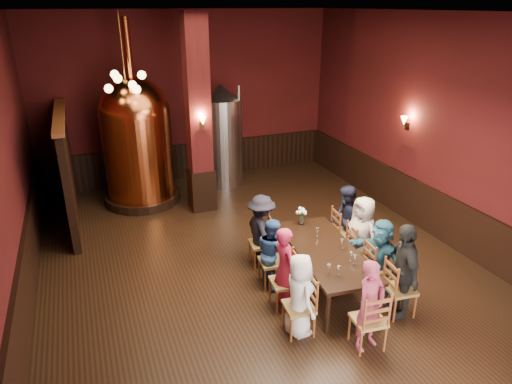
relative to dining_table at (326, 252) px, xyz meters
name	(u,v)px	position (x,y,z in m)	size (l,w,h in m)	color
room	(256,150)	(-0.79, 1.25, 1.56)	(10.00, 10.02, 4.50)	black
wainscot_right	(424,206)	(3.17, 1.25, -0.19)	(0.08, 9.90, 1.00)	black
wainscot_back	(192,160)	(-0.79, 6.21, -0.19)	(7.90, 0.08, 1.00)	black
wainscot_left	(26,281)	(-4.75, 1.25, -0.19)	(0.08, 9.90, 1.00)	black
column	(198,117)	(-1.09, 4.05, 1.56)	(0.58, 0.58, 4.50)	#4A0F14
partition	(68,171)	(-3.99, 4.45, 0.51)	(0.22, 3.50, 2.40)	black
pendant_cluster	(125,82)	(-2.59, 4.15, 2.41)	(0.90, 0.90, 1.70)	#A57226
sconce_wall	(407,122)	(3.11, 2.05, 1.51)	(0.20, 0.20, 0.36)	black
sconce_column	(202,122)	(-1.09, 3.75, 1.51)	(0.20, 0.20, 0.36)	black
dining_table	(326,252)	(0.00, 0.00, 0.00)	(1.24, 2.49, 0.75)	black
chair_0	(299,306)	(-0.95, -0.91, -0.23)	(0.46, 0.46, 0.92)	brown
person_0	(299,295)	(-0.95, -0.91, -0.03)	(0.64, 0.42, 1.32)	white
chair_1	(284,282)	(-0.88, -0.24, -0.23)	(0.46, 0.46, 0.92)	brown
person_1	(285,268)	(-0.88, -0.24, 0.03)	(0.52, 0.34, 1.44)	#B41E44
chair_2	(272,261)	(-0.81, 0.42, -0.23)	(0.46, 0.46, 0.92)	brown
person_2	(272,253)	(-0.81, 0.42, -0.05)	(0.62, 0.30, 1.27)	#2B5191
chair_3	(261,243)	(-0.74, 1.08, -0.23)	(0.46, 0.46, 0.92)	brown
person_3	(261,231)	(-0.74, 1.08, 0.02)	(0.92, 0.53, 1.42)	black
chair_4	(400,289)	(0.74, -1.08, -0.23)	(0.46, 0.46, 0.92)	brown
person_4	(403,270)	(0.74, -1.08, 0.11)	(0.93, 0.39, 1.59)	black
chair_5	(379,267)	(0.81, -0.42, -0.23)	(0.46, 0.46, 0.92)	brown
person_5	(380,256)	(0.81, -0.42, -0.02)	(1.24, 0.40, 1.34)	#2A647F
chair_6	(360,248)	(0.88, 0.24, -0.23)	(0.46, 0.46, 0.92)	brown
person_6	(362,235)	(0.88, 0.24, 0.05)	(0.72, 0.47, 1.47)	beige
chair_7	(344,232)	(0.95, 0.91, -0.23)	(0.46, 0.46, 0.92)	brown
person_7	(345,221)	(0.95, 0.91, 0.02)	(0.69, 0.34, 1.42)	#181A30
chair_8	(368,319)	(-0.16, -1.54, -0.23)	(0.46, 0.46, 0.92)	brown
person_8	(370,306)	(-0.16, -1.54, 0.01)	(0.51, 0.33, 1.40)	#97324B
copper_kettle	(137,140)	(-2.38, 5.00, 0.90)	(1.93, 1.93, 4.36)	black
steel_vessel	(222,136)	(-0.14, 5.41, 0.67)	(1.20, 1.20, 2.72)	#B2B2B7
rose_vase	(302,213)	(0.04, 1.00, 0.29)	(0.20, 0.20, 0.35)	white
wine_glass_0	(339,271)	(-0.22, -0.79, 0.15)	(0.07, 0.07, 0.17)	white
wine_glass_1	(355,260)	(0.18, -0.60, 0.15)	(0.07, 0.07, 0.17)	white
wine_glass_2	(329,269)	(-0.33, -0.69, 0.15)	(0.07, 0.07, 0.17)	white
wine_glass_3	(317,232)	(0.08, 0.46, 0.15)	(0.07, 0.07, 0.17)	white
wine_glass_4	(365,268)	(0.20, -0.86, 0.15)	(0.07, 0.07, 0.17)	white
wine_glass_5	(351,256)	(0.19, -0.48, 0.15)	(0.07, 0.07, 0.17)	white
wine_glass_6	(342,244)	(0.27, -0.07, 0.15)	(0.07, 0.07, 0.17)	white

